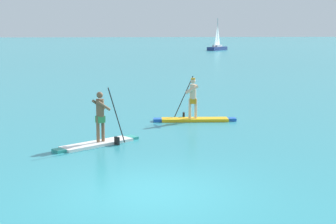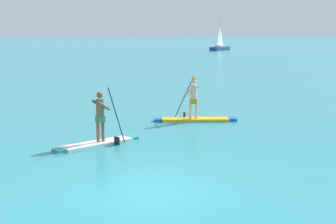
# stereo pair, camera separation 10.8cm
# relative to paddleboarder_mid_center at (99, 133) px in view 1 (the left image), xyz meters

# --- Properties ---
(ground) EXTENTS (440.00, 440.00, 0.00)m
(ground) POSITION_rel_paddleboarder_mid_center_xyz_m (1.36, -5.00, -0.40)
(ground) COLOR teal
(paddleboarder_mid_center) EXTENTS (2.81, 2.19, 1.99)m
(paddleboarder_mid_center) POSITION_rel_paddleboarder_mid_center_xyz_m (0.00, 0.00, 0.00)
(paddleboarder_mid_center) COLOR white
(paddleboarder_mid_center) RESTS_ON ground
(paddleboarder_far_right) EXTENTS (3.46, 0.93, 1.87)m
(paddleboarder_far_right) POSITION_rel_paddleboarder_mid_center_xyz_m (3.80, 3.91, -0.04)
(paddleboarder_far_right) COLOR yellow
(paddleboarder_far_right) RESTS_ON ground
(sailboat_right_horizon) EXTENTS (4.38, 4.86, 5.65)m
(sailboat_right_horizon) POSITION_rel_paddleboarder_mid_center_xyz_m (19.08, 71.70, 0.28)
(sailboat_right_horizon) COLOR navy
(sailboat_right_horizon) RESTS_ON ground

